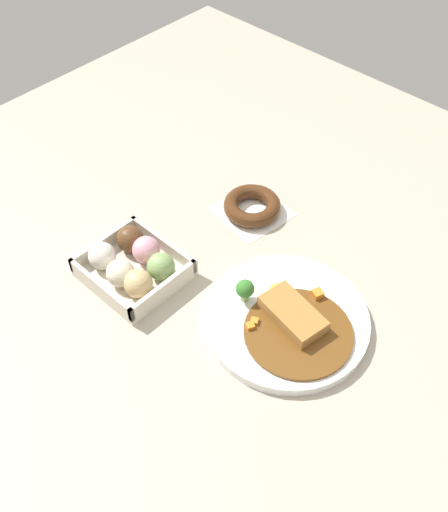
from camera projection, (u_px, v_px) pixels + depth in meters
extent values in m
plane|color=#B2A893|center=(216.00, 292.00, 1.08)|extent=(1.60, 1.60, 0.00)
cylinder|color=white|center=(287.00, 320.00, 1.02)|extent=(0.29, 0.29, 0.02)
cylinder|color=brown|center=(298.00, 333.00, 0.99)|extent=(0.18, 0.18, 0.01)
cube|color=#A87538|center=(293.00, 314.00, 1.00)|extent=(0.12, 0.08, 0.02)
cylinder|color=white|center=(277.00, 294.00, 1.05)|extent=(0.07, 0.07, 0.00)
ellipsoid|color=yellow|center=(278.00, 290.00, 1.04)|extent=(0.03, 0.03, 0.02)
cylinder|color=#8CB766|center=(245.00, 296.00, 1.04)|extent=(0.01, 0.01, 0.02)
sphere|color=#387A2D|center=(245.00, 289.00, 1.02)|extent=(0.03, 0.03, 0.03)
cube|color=orange|center=(254.00, 322.00, 1.00)|extent=(0.02, 0.02, 0.01)
cube|color=orange|center=(317.00, 295.00, 1.04)|extent=(0.02, 0.02, 0.02)
cube|color=orange|center=(250.00, 327.00, 1.00)|extent=(0.02, 0.02, 0.01)
cube|color=beige|center=(135.00, 273.00, 1.10)|extent=(0.17, 0.16, 0.01)
cube|color=beige|center=(105.00, 243.00, 1.12)|extent=(0.01, 0.16, 0.03)
cube|color=beige|center=(164.00, 289.00, 1.05)|extent=(0.01, 0.16, 0.03)
cube|color=beige|center=(101.00, 289.00, 1.05)|extent=(0.17, 0.01, 0.03)
cube|color=beige|center=(164.00, 243.00, 1.12)|extent=(0.17, 0.01, 0.03)
sphere|color=silver|center=(102.00, 256.00, 1.09)|extent=(0.05, 0.05, 0.05)
sphere|color=#EFE5C6|center=(120.00, 273.00, 1.06)|extent=(0.05, 0.05, 0.05)
sphere|color=#DBB77A|center=(138.00, 283.00, 1.04)|extent=(0.05, 0.05, 0.05)
sphere|color=brown|center=(130.00, 239.00, 1.11)|extent=(0.05, 0.05, 0.05)
sphere|color=pink|center=(146.00, 250.00, 1.10)|extent=(0.05, 0.05, 0.05)
sphere|color=#84A860|center=(161.00, 267.00, 1.07)|extent=(0.05, 0.05, 0.05)
cube|color=white|center=(252.00, 211.00, 1.22)|extent=(0.15, 0.15, 0.00)
torus|color=#4C2B14|center=(252.00, 206.00, 1.21)|extent=(0.12, 0.12, 0.03)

